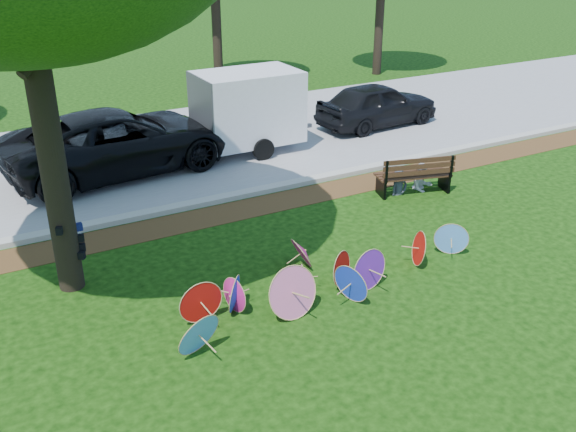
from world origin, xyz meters
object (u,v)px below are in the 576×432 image
park_bench (413,173)px  person_right (424,164)px  cargo_trailer (248,107)px  parasol_pile (307,281)px  dark_pickup (377,104)px  person_left (400,170)px  black_van (120,142)px

park_bench → person_right: person_right is taller
cargo_trailer → park_bench: cargo_trailer is taller
park_bench → parasol_pile: bearing=-132.2°
parasol_pile → cargo_trailer: (2.55, 7.62, 0.90)m
dark_pickup → person_left: size_ratio=3.27×
person_left → person_right: bearing=-2.1°
dark_pickup → person_left: bearing=145.4°
park_bench → person_right: bearing=23.6°
parasol_pile → person_right: size_ratio=4.97×
person_left → person_right: 0.70m
dark_pickup → park_bench: size_ratio=2.22×
parasol_pile → park_bench: size_ratio=3.43×
parasol_pile → dark_pickup: dark_pickup is taller
black_van → cargo_trailer: 3.65m
black_van → person_left: 7.14m
black_van → park_bench: bearing=-136.0°
black_van → cargo_trailer: (3.62, -0.09, 0.46)m
person_right → dark_pickup: bearing=67.2°
parasol_pile → dark_pickup: 10.64m
cargo_trailer → dark_pickup: bearing=2.9°
cargo_trailer → person_right: size_ratio=2.21×
parasol_pile → person_left: (4.30, 3.00, 0.25)m
park_bench → person_left: person_left is taller
dark_pickup → cargo_trailer: 4.65m
black_van → person_left: black_van is taller
person_left → cargo_trailer: bearing=108.7°
parasol_pile → person_right: (5.00, 3.00, 0.26)m
dark_pickup → person_right: size_ratio=3.22×
person_left → person_right: person_right is taller
dark_pickup → person_left: 5.64m
parasol_pile → black_van: 7.79m
parasol_pile → cargo_trailer: size_ratio=2.25×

